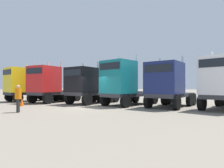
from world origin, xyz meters
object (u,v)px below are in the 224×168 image
object	(u,v)px
semi_truck_white	(224,83)
semi_truck_navy	(167,84)
semi_truck_red	(48,84)
semi_truck_black	(86,85)
visitor_in_hivis	(18,96)
semi_truck_yellow	(24,84)
traffic_cone_mid	(22,102)
semi_truck_teal	(123,83)

from	to	relation	value
semi_truck_white	semi_truck_navy	bearing A→B (deg)	-71.18
semi_truck_red	semi_truck_black	world-z (taller)	semi_truck_red
semi_truck_navy	visitor_in_hivis	xyz separation A→B (m)	(-8.18, -7.08, -0.83)
semi_truck_black	semi_truck_white	size ratio (longest dim) A/B	0.90
semi_truck_navy	visitor_in_hivis	world-z (taller)	semi_truck_navy
semi_truck_yellow	traffic_cone_mid	distance (m)	5.82
semi_truck_white	traffic_cone_mid	xyz separation A→B (m)	(-15.31, -4.27, -1.59)
semi_truck_red	semi_truck_black	distance (m)	4.41
semi_truck_navy	visitor_in_hivis	size ratio (longest dim) A/B	3.38
semi_truck_teal	visitor_in_hivis	distance (m)	8.28
semi_truck_black	semi_truck_navy	size ratio (longest dim) A/B	1.00
semi_truck_white	traffic_cone_mid	bearing A→B (deg)	-57.01
semi_truck_red	semi_truck_black	size ratio (longest dim) A/B	0.96
semi_truck_red	semi_truck_white	bearing A→B (deg)	94.90
semi_truck_yellow	semi_truck_teal	xyz separation A→B (m)	(11.87, 0.36, 0.07)
semi_truck_yellow	semi_truck_navy	size ratio (longest dim) A/B	1.07
semi_truck_navy	semi_truck_yellow	bearing A→B (deg)	-77.98
semi_truck_teal	visitor_in_hivis	bearing A→B (deg)	-17.45
traffic_cone_mid	semi_truck_white	bearing A→B (deg)	15.60
semi_truck_red	semi_truck_black	xyz separation A→B (m)	(4.38, 0.49, -0.16)
semi_truck_black	semi_truck_teal	distance (m)	3.80
semi_truck_teal	semi_truck_white	world-z (taller)	semi_truck_teal
semi_truck_yellow	semi_truck_white	bearing A→B (deg)	107.19
semi_truck_yellow	semi_truck_teal	size ratio (longest dim) A/B	1.04
semi_truck_white	traffic_cone_mid	world-z (taller)	semi_truck_white
semi_truck_yellow	semi_truck_red	size ratio (longest dim) A/B	1.12
semi_truck_teal	traffic_cone_mid	bearing A→B (deg)	-47.21
semi_truck_white	semi_truck_red	bearing A→B (deg)	-70.10
semi_truck_black	semi_truck_white	distance (m)	11.46
semi_truck_yellow	traffic_cone_mid	bearing A→B (deg)	64.45
semi_truck_black	semi_truck_navy	distance (m)	7.57
semi_truck_teal	semi_truck_red	bearing A→B (deg)	-71.85
semi_truck_yellow	semi_truck_navy	distance (m)	15.65
visitor_in_hivis	traffic_cone_mid	size ratio (longest dim) A/B	2.60
semi_truck_black	semi_truck_white	xyz separation A→B (m)	(11.46, 0.20, 0.13)
semi_truck_yellow	semi_truck_white	world-z (taller)	semi_truck_white
semi_truck_black	semi_truck_red	bearing A→B (deg)	-74.92
semi_truck_black	visitor_in_hivis	distance (m)	7.05
semi_truck_teal	semi_truck_black	bearing A→B (deg)	-75.59
semi_truck_red	semi_truck_black	bearing A→B (deg)	98.84
semi_truck_navy	traffic_cone_mid	xyz separation A→B (m)	(-11.41, -4.18, -1.53)
semi_truck_navy	visitor_in_hivis	bearing A→B (deg)	-38.90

